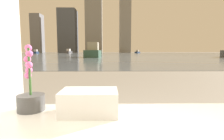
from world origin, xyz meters
TOP-DOWN VIEW (x-y plane):
  - potted_orchid at (-0.50, 0.84)m, footprint 0.14×0.14m
  - towel_stack at (-0.19, 0.79)m, footprint 0.28×0.19m
  - harbor_water at (0.00, 62.00)m, footprint 180.00×110.00m
  - harbor_boat_0 at (-28.29, 67.59)m, footprint 2.01×4.33m
  - harbor_boat_2 at (-17.34, 74.66)m, footprint 2.20×5.17m
  - harbor_boat_3 at (12.61, 78.33)m, footprint 3.02×4.00m
  - harbor_boat_4 at (-2.30, 24.40)m, footprint 2.02×5.52m
  - skyline_tower_0 at (-47.62, 118.00)m, footprint 6.59×7.91m
  - skyline_tower_1 at (-27.36, 118.00)m, footprint 11.40×11.55m
  - skyline_tower_2 at (-10.08, 118.00)m, footprint 10.54×12.87m
  - skyline_tower_3 at (10.39, 118.00)m, footprint 7.16×9.59m

SIDE VIEW (x-z plane):
  - harbor_water at x=0.00m, z-range 0.00..0.01m
  - harbor_boat_3 at x=12.61m, z-range -0.20..1.24m
  - towel_stack at x=-0.19m, z-range 0.50..0.62m
  - harbor_boat_0 at x=-28.29m, z-range -0.22..1.34m
  - potted_orchid at x=-0.50m, z-range 0.40..0.75m
  - harbor_boat_2 at x=-17.34m, z-range -0.27..1.62m
  - harbor_boat_4 at x=-2.30m, z-range -0.29..1.76m
  - skyline_tower_0 at x=-47.62m, z-range 0.00..24.99m
  - skyline_tower_1 at x=-27.36m, z-range 0.00..28.01m
  - skyline_tower_2 at x=-10.08m, z-range 0.00..41.21m
  - skyline_tower_3 at x=10.39m, z-range 0.00..67.43m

